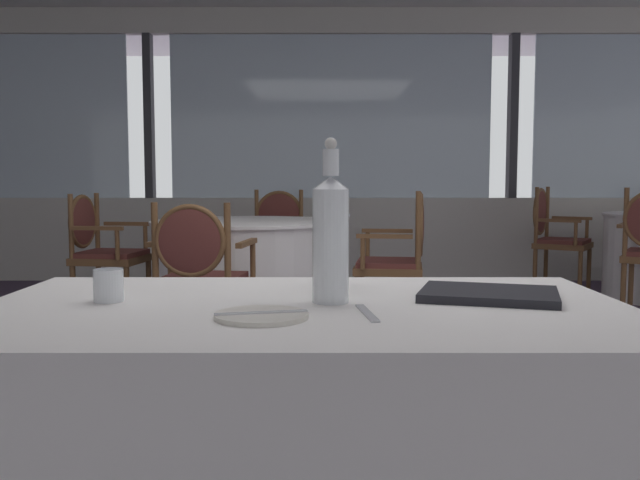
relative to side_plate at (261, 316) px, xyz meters
The scene contains 16 objects.
ground_plane 1.53m from the side_plate, 80.15° to the left, with size 15.22×15.22×0.00m, color #47384C.
window_wall_far 5.65m from the side_plate, 87.67° to the left, with size 11.71×0.14×2.75m.
foreground_table 0.41m from the side_plate, 61.27° to the left, with size 1.46×0.87×0.74m.
side_plate is the anchor object (origin of this frame).
butter_knife 0.01m from the side_plate, ahead, with size 0.19×0.02×0.00m, color silver.
dinner_fork 0.22m from the side_plate, 10.56° to the left, with size 0.18×0.02×0.00m, color silver.
water_bottle 0.27m from the side_plate, 51.20° to the left, with size 0.08×0.08×0.37m.
wine_glass 0.46m from the side_plate, 68.99° to the left, with size 0.09×0.09×0.19m.
water_tumbler 0.42m from the side_plate, 152.65° to the left, with size 0.07×0.07×0.08m, color white.
menu_book 0.57m from the side_plate, 24.03° to the left, with size 0.31×0.23×0.02m, color black.
background_table_0 3.48m from the side_plate, 96.75° to the left, with size 1.34×1.34×0.74m.
dining_chair_0_0 3.88m from the side_plate, 112.56° to the left, with size 0.52×0.58×0.93m.
dining_chair_0_1 2.43m from the side_plate, 103.21° to the left, with size 0.58×0.52×0.91m.
dining_chair_0_2 3.36m from the side_plate, 78.27° to the left, with size 0.52×0.58×0.95m.
dining_chair_0_3 4.53m from the side_plate, 93.29° to the left, with size 0.58×0.52×0.95m.
dining_chair_1_2 5.52m from the side_plate, 65.19° to the left, with size 0.63×0.65×0.97m.
Camera 1 is at (-0.11, -2.68, 1.02)m, focal length 38.13 mm.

